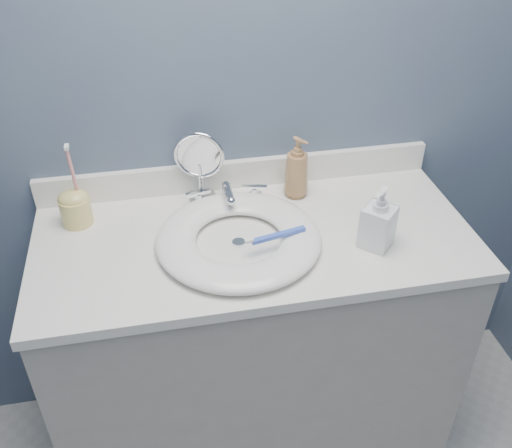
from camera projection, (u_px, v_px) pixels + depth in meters
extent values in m
cube|color=#4A546F|center=(236.00, 88.00, 1.62)|extent=(2.20, 0.02, 2.40)
cube|color=#ABA49C|center=(255.00, 347.00, 1.85)|extent=(1.20, 0.55, 0.85)
cube|color=white|center=(255.00, 239.00, 1.59)|extent=(1.22, 0.57, 0.03)
cube|color=white|center=(238.00, 174.00, 1.77)|extent=(1.22, 0.02, 0.09)
cylinder|color=silver|center=(239.00, 243.00, 1.55)|extent=(0.04, 0.04, 0.01)
cube|color=silver|center=(227.00, 200.00, 1.72)|extent=(0.22, 0.05, 0.01)
cylinder|color=silver|center=(227.00, 192.00, 1.70)|extent=(0.03, 0.03, 0.06)
cylinder|color=silver|center=(229.00, 193.00, 1.65)|extent=(0.02, 0.09, 0.02)
sphere|color=silver|center=(231.00, 201.00, 1.61)|extent=(0.03, 0.03, 0.03)
cylinder|color=silver|center=(198.00, 199.00, 1.69)|extent=(0.02, 0.02, 0.03)
cube|color=silver|center=(198.00, 193.00, 1.68)|extent=(0.08, 0.03, 0.01)
cylinder|color=silver|center=(254.00, 193.00, 1.72)|extent=(0.02, 0.02, 0.03)
cube|color=silver|center=(254.00, 187.00, 1.71)|extent=(0.08, 0.03, 0.01)
cylinder|color=silver|center=(202.00, 196.00, 1.74)|extent=(0.08, 0.08, 0.01)
cylinder|color=silver|center=(201.00, 181.00, 1.71)|extent=(0.01, 0.01, 0.11)
torus|color=silver|center=(199.00, 155.00, 1.66)|extent=(0.15, 0.05, 0.15)
cylinder|color=white|center=(199.00, 155.00, 1.66)|extent=(0.12, 0.04, 0.13)
imported|color=#A27549|center=(297.00, 167.00, 1.70)|extent=(0.10, 0.10, 0.19)
imported|color=silver|center=(379.00, 218.00, 1.50)|extent=(0.11, 0.11, 0.18)
cylinder|color=#E5D072|center=(76.00, 211.00, 1.61)|extent=(0.09, 0.09, 0.08)
ellipsoid|color=#E5D072|center=(73.00, 199.00, 1.59)|extent=(0.09, 0.07, 0.05)
cylinder|color=pink|center=(73.00, 175.00, 1.54)|extent=(0.01, 0.03, 0.16)
cube|color=white|center=(67.00, 147.00, 1.49)|extent=(0.01, 0.02, 0.01)
cube|color=blue|center=(279.00, 235.00, 1.51)|extent=(0.15, 0.05, 0.01)
cube|color=white|center=(249.00, 241.00, 1.48)|extent=(0.02, 0.02, 0.01)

